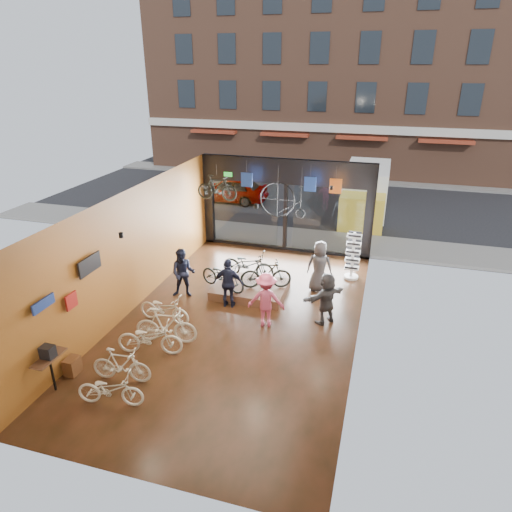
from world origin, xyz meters
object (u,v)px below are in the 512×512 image
at_px(display_platform, 250,289).
at_px(customer_3, 266,300).
at_px(floor_bike_4, 164,309).
at_px(customer_1, 183,273).
at_px(street_car, 230,189).
at_px(display_bike_mid, 266,274).
at_px(floor_bike_2, 150,338).
at_px(sunglasses_rack, 353,256).
at_px(floor_bike_3, 166,326).
at_px(customer_2, 229,283).
at_px(floor_bike_1, 121,365).
at_px(display_bike_left, 223,276).
at_px(box_truck, 365,195).
at_px(penny_farthing, 285,202).
at_px(floor_bike_0, 110,389).
at_px(customer_4, 319,267).
at_px(customer_5, 327,298).
at_px(display_bike_right, 248,264).
at_px(hung_bike, 217,188).

distance_m(display_platform, customer_3, 2.19).
distance_m(floor_bike_4, customer_1, 1.73).
xyz_separation_m(street_car, customer_1, (2.22, -11.00, 0.13)).
distance_m(display_bike_mid, customer_3, 1.85).
relative_size(floor_bike_2, sunglasses_rack, 1.01).
bearing_deg(floor_bike_3, customer_2, -31.58).
bearing_deg(floor_bike_1, display_bike_left, -16.79).
bearing_deg(floor_bike_3, box_truck, -28.63).
distance_m(floor_bike_4, display_platform, 3.17).
distance_m(customer_3, sunglasses_rack, 4.51).
xyz_separation_m(floor_bike_1, penny_farthing, (2.19, 8.05, 2.05)).
height_order(customer_1, customer_3, customer_3).
bearing_deg(display_bike_mid, floor_bike_1, 138.36).
height_order(display_bike_left, display_bike_mid, display_bike_mid).
height_order(display_bike_left, penny_farthing, penny_farthing).
height_order(floor_bike_3, floor_bike_4, floor_bike_3).
bearing_deg(floor_bike_0, display_bike_mid, -28.25).
xyz_separation_m(floor_bike_2, floor_bike_4, (-0.37, 1.58, -0.03)).
relative_size(floor_bike_3, customer_4, 0.98).
xyz_separation_m(floor_bike_3, display_platform, (1.40, 3.45, -0.38)).
bearing_deg(customer_3, customer_2, -36.42).
bearing_deg(display_bike_left, floor_bike_0, -166.88).
distance_m(floor_bike_2, floor_bike_4, 1.62).
xyz_separation_m(floor_bike_1, customer_5, (4.41, 4.15, 0.35)).
relative_size(sunglasses_rack, penny_farthing, 1.06).
bearing_deg(floor_bike_3, penny_farthing, -26.09).
xyz_separation_m(display_bike_right, penny_farthing, (0.76, 2.18, 1.71)).
bearing_deg(penny_farthing, customer_1, -125.87).
distance_m(display_platform, display_bike_right, 0.91).
distance_m(customer_2, customer_5, 3.12).
bearing_deg(floor_bike_3, floor_bike_2, 154.64).
relative_size(customer_2, customer_5, 1.02).
relative_size(floor_bike_1, sunglasses_rack, 0.86).
distance_m(floor_bike_0, customer_1, 5.36).
xyz_separation_m(floor_bike_2, display_bike_right, (1.32, 4.64, 0.32)).
bearing_deg(floor_bike_3, display_platform, -31.19).
bearing_deg(display_bike_left, customer_4, -45.90).
bearing_deg(street_car, floor_bike_2, 10.78).
bearing_deg(customer_2, floor_bike_4, 39.09).
relative_size(display_platform, hung_bike, 1.52).
bearing_deg(floor_bike_2, customer_1, -2.93).
height_order(street_car, floor_bike_4, street_car).
distance_m(street_car, customer_5, 13.34).
distance_m(floor_bike_3, customer_1, 2.75).
bearing_deg(floor_bike_3, customer_3, -65.03).
relative_size(box_truck, customer_4, 3.48).
height_order(street_car, hung_bike, hung_bike).
distance_m(floor_bike_2, floor_bike_3, 0.63).
bearing_deg(box_truck, display_bike_right, -111.26).
relative_size(customer_5, penny_farthing, 0.97).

